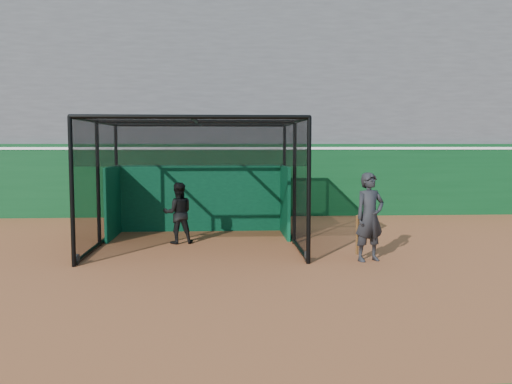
{
  "coord_description": "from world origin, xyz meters",
  "views": [
    {
      "loc": [
        -0.53,
        -10.24,
        2.47
      ],
      "look_at": [
        0.19,
        2.0,
        1.4
      ],
      "focal_mm": 38.0,
      "sensor_mm": 36.0,
      "label": 1
    }
  ],
  "objects": [
    {
      "name": "batting_cage",
      "position": [
        -1.19,
        3.08,
        1.51
      ],
      "size": [
        4.89,
        4.64,
        3.03
      ],
      "color": "black",
      "rests_on": "ground"
    },
    {
      "name": "outfield_wall",
      "position": [
        0.0,
        8.5,
        1.29
      ],
      "size": [
        50.0,
        0.5,
        2.5
      ],
      "color": "#0A3918",
      "rests_on": "ground"
    },
    {
      "name": "on_deck_player",
      "position": [
        2.54,
        0.98,
        0.94
      ],
      "size": [
        0.8,
        0.66,
        1.89
      ],
      "color": "black",
      "rests_on": "ground"
    },
    {
      "name": "grandstand",
      "position": [
        0.0,
        12.27,
        4.48
      ],
      "size": [
        50.0,
        7.85,
        8.95
      ],
      "color": "#4C4C4F",
      "rests_on": "ground"
    },
    {
      "name": "ground",
      "position": [
        0.0,
        0.0,
        0.0
      ],
      "size": [
        120.0,
        120.0,
        0.0
      ],
      "primitive_type": "plane",
      "color": "brown",
      "rests_on": "ground"
    },
    {
      "name": "batter",
      "position": [
        -1.69,
        3.3,
        0.77
      ],
      "size": [
        0.84,
        0.7,
        1.53
      ],
      "primitive_type": "imported",
      "rotation": [
        0.0,
        0.0,
        3.32
      ],
      "color": "black",
      "rests_on": "ground"
    }
  ]
}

